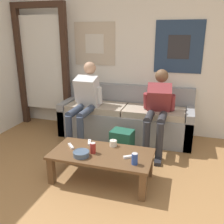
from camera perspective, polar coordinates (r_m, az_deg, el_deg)
The scene contains 14 objects.
wall_back at distance 4.24m, azimuth 5.96°, elevation 12.40°, with size 10.00×0.07×2.55m.
door_frame at distance 4.67m, azimuth -15.66°, elevation 11.38°, with size 1.00×0.10×2.15m.
couch at distance 4.13m, azimuth 3.13°, elevation -1.58°, with size 2.14×0.69×0.82m.
coffee_table at distance 2.93m, azimuth -2.38°, elevation -10.24°, with size 1.16×0.59×0.35m.
person_seated_adult at distance 3.87m, azimuth -6.25°, elevation 2.79°, with size 0.47×0.94×1.23m.
person_seated_teen at distance 3.66m, azimuth 10.42°, elevation 1.27°, with size 0.47×0.98×1.14m.
backpack at distance 3.50m, azimuth 2.23°, elevation -7.35°, with size 0.32×0.30×0.38m.
ceramic_bowl at distance 2.83m, azimuth -7.04°, elevation -9.38°, with size 0.19×0.19×0.06m.
pillar_candle at distance 3.04m, azimuth 0.28°, elevation -7.15°, with size 0.09×0.09×0.09m.
drink_can_blue at distance 2.65m, azimuth 5.20°, elevation -10.60°, with size 0.07×0.07×0.12m.
drink_can_red at distance 2.88m, azimuth -4.39°, elevation -8.19°, with size 0.07×0.07×0.12m.
game_controller_near_left at distance 3.07m, azimuth -9.38°, elevation -7.69°, with size 0.12×0.13×0.03m.
game_controller_near_right at distance 2.80m, azimuth 4.07°, elevation -10.12°, with size 0.14×0.11×0.03m.
game_controller_far_center at distance 3.14m, azimuth -5.19°, elevation -6.93°, with size 0.08×0.15×0.03m.
Camera 1 is at (0.81, -1.33, 1.67)m, focal length 40.00 mm.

